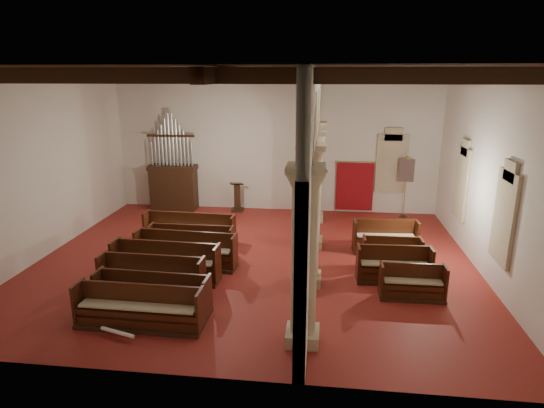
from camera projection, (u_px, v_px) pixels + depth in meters
The scene contains 31 objects.
floor at pixel (255, 261), 14.82m from camera, with size 14.00×14.00×0.00m, color maroon.
ceiling at pixel (252, 69), 13.18m from camera, with size 14.00×14.00×0.00m, color #332311.
wall_back at pixel (275, 143), 19.73m from camera, with size 14.00×0.02×6.00m, color silver.
wall_front at pixel (202, 236), 8.27m from camera, with size 14.00×0.02×6.00m, color silver.
wall_left at pixel (41, 165), 14.78m from camera, with size 0.02×12.00×6.00m, color silver.
wall_right at pixel (491, 176), 13.21m from camera, with size 0.02×12.00×6.00m, color silver.
ceiling_beams at pixel (252, 75), 13.23m from camera, with size 13.80×11.80×0.30m, color #381F12, non-canonical shape.
arcade at pixel (312, 153), 13.64m from camera, with size 0.90×11.90×6.00m.
window_right_a at pixel (506, 218), 12.00m from camera, with size 0.03×1.00×2.20m, color #39815C.
window_right_b at pixel (463, 183), 15.82m from camera, with size 0.03×1.00×2.20m, color #39815C.
window_back at pixel (391, 163), 19.37m from camera, with size 1.00×0.03×2.20m, color #39815C.
pipe_organ at pixel (173, 179), 20.20m from camera, with size 2.10×0.85×4.40m.
lectern at pixel (237, 199), 20.09m from camera, with size 0.56×0.56×1.36m.
dossal_curtain at pixel (355, 186), 19.76m from camera, with size 1.80×0.07×2.17m.
processional_banner at pixel (404, 198), 19.15m from camera, with size 0.62×0.79×2.69m.
hymnal_box_a at pixel (178, 312), 11.14m from camera, with size 0.27×0.22×0.27m, color navy.
hymnal_box_b at pixel (198, 292), 12.12m from camera, with size 0.32×0.26×0.32m, color navy.
hymnal_box_c at pixel (203, 254), 14.65m from camera, with size 0.37×0.30×0.37m, color navy.
tube_heater_a at pixel (117, 332), 10.39m from camera, with size 0.09×0.09×0.93m, color silver.
tube_heater_b at pixel (176, 305), 11.64m from camera, with size 0.11×0.11×1.12m, color silver.
nave_pew_0 at pixel (139, 314), 10.83m from camera, with size 3.10×0.75×1.05m.
nave_pew_1 at pixel (153, 300), 11.46m from camera, with size 2.96×0.82×1.06m.
nave_pew_2 at pixel (152, 281), 12.50m from camera, with size 2.93×0.79×1.08m.
nave_pew_3 at pixel (166, 268), 13.35m from camera, with size 3.22×0.89×1.14m.
nave_pew_4 at pixel (186, 255), 14.29m from camera, with size 3.25×0.93×1.12m.
nave_pew_5 at pixel (191, 246), 15.10m from camera, with size 2.82×0.70×1.05m.
nave_pew_6 at pixel (190, 233), 16.30m from camera, with size 3.32×0.87×1.09m.
aisle_pew_0 at pixel (412, 287), 12.25m from camera, with size 1.73×0.63×0.95m.
aisle_pew_1 at pixel (394, 270), 13.24m from camera, with size 2.17×0.80×1.06m.
aisle_pew_2 at pixel (391, 259), 14.04m from camera, with size 1.79×0.72×1.04m.
aisle_pew_3 at pixel (385, 242), 15.44m from camera, with size 2.19×0.88×1.12m.
Camera 1 is at (2.17, -13.59, 5.83)m, focal length 30.00 mm.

